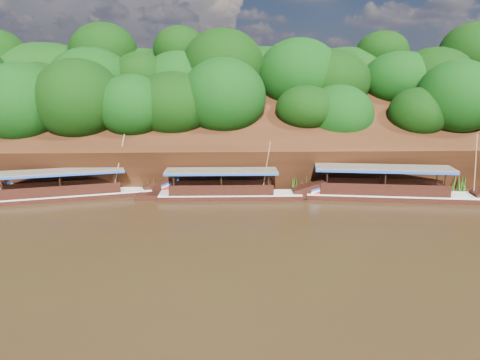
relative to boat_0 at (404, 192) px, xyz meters
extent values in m
plane|color=black|center=(-13.96, -6.22, -0.61)|extent=(160.00, 160.00, 0.00)
cube|color=black|center=(-13.96, 9.78, 2.89)|extent=(120.00, 16.12, 13.64)
cube|color=black|center=(-13.96, 19.78, -0.61)|extent=(120.00, 24.00, 12.00)
ellipsoid|color=#123F0A|center=(-19.96, 8.78, 2.89)|extent=(18.00, 8.00, 6.40)
ellipsoid|color=#123F0A|center=(-13.96, 16.78, 8.59)|extent=(24.00, 11.00, 8.40)
ellipsoid|color=#123F0A|center=(10.04, 8.28, 2.79)|extent=(18.00, 8.00, 6.00)
cube|color=black|center=(-0.84, 0.13, -0.61)|extent=(14.16, 4.52, 0.98)
cube|color=silver|center=(-0.84, 0.13, -0.14)|extent=(14.17, 4.59, 0.11)
cube|color=#4F4837|center=(-1.70, 0.26, 2.02)|extent=(11.22, 4.41, 0.13)
cube|color=#1943A3|center=(-1.70, 0.26, 1.89)|extent=(11.22, 4.41, 0.20)
cylinder|color=tan|center=(5.00, -1.33, 2.53)|extent=(1.21, 1.70, 4.94)
cube|color=black|center=(-14.13, 1.00, -0.61)|extent=(11.67, 2.25, 0.87)
cube|color=silver|center=(-14.13, 1.00, -0.19)|extent=(11.67, 2.31, 0.10)
cube|color=black|center=(-7.58, 0.94, 0.07)|extent=(2.78, 1.63, 1.64)
cube|color=#1943A3|center=(-6.85, 0.93, 0.36)|extent=(1.45, 1.68, 0.60)
cube|color=red|center=(-6.85, 0.93, 0.03)|extent=(1.45, 1.68, 0.60)
cube|color=#4F4837|center=(-14.86, 1.01, 1.73)|extent=(9.14, 2.54, 0.12)
cube|color=#1943A3|center=(-14.86, 1.01, 1.62)|extent=(9.14, 2.54, 0.17)
cylinder|color=tan|center=(-11.22, 0.39, 2.11)|extent=(0.51, 1.55, 4.31)
cube|color=black|center=(-27.19, 1.41, -0.61)|extent=(12.92, 5.52, 0.87)
cube|color=silver|center=(-27.19, 1.41, -0.19)|extent=(12.94, 5.58, 0.10)
cube|color=black|center=(-20.24, 3.36, 0.07)|extent=(3.33, 2.36, 1.72)
cube|color=#1943A3|center=(-19.47, 3.57, 0.37)|extent=(1.96, 2.03, 0.64)
cube|color=red|center=(-19.47, 3.57, 0.03)|extent=(1.96, 2.03, 0.64)
cube|color=#4F4837|center=(-27.96, 1.19, 1.73)|extent=(10.33, 5.08, 0.12)
cube|color=#1943A3|center=(-27.96, 1.19, 1.62)|extent=(10.33, 5.08, 0.17)
cylinder|color=tan|center=(-23.39, 2.27, 2.24)|extent=(1.03, 0.99, 4.66)
cube|color=#1943A3|center=(-33.27, 2.51, 0.31)|extent=(1.37, 1.62, 0.55)
cube|color=red|center=(-33.27, 2.51, 0.00)|extent=(1.37, 1.62, 0.55)
cone|color=#275C17|center=(-26.76, 3.62, 0.35)|extent=(1.50, 1.50, 1.91)
cone|color=#275C17|center=(-21.04, 3.25, 0.12)|extent=(1.50, 1.50, 1.45)
cone|color=#275C17|center=(-13.67, 3.43, 0.33)|extent=(1.50, 1.50, 1.88)
cone|color=#275C17|center=(-7.95, 3.27, 0.26)|extent=(1.50, 1.50, 1.73)
cone|color=#275C17|center=(-0.83, 3.17, 0.29)|extent=(1.50, 1.50, 1.79)
cone|color=#275C17|center=(6.06, 2.98, 0.40)|extent=(1.50, 1.50, 2.01)
camera|label=1|loc=(-14.79, -36.54, 8.81)|focal=35.00mm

